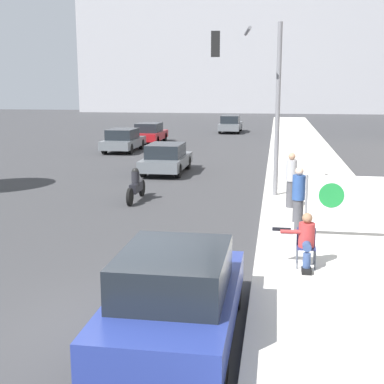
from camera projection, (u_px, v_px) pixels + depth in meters
name	position (u px, v px, depth m)	size (l,w,h in m)	color
ground_plane	(123.00, 333.00, 8.74)	(160.00, 160.00, 0.00)	#38383A
sidewalk_curb	(311.00, 179.00, 22.66)	(3.82, 90.00, 0.17)	beige
seated_protester	(306.00, 239.00, 11.28)	(0.99, 0.77, 1.17)	#474C56
jogger_on_sidewalk	(298.00, 198.00, 14.18)	(0.34, 0.34, 1.71)	#424247
pedestrian_behind	(291.00, 180.00, 16.87)	(0.34, 0.34, 1.74)	#424247
protest_banner	(350.00, 204.00, 13.64)	(2.28, 0.06, 1.56)	slate
traffic_light_pole	(255.00, 82.00, 18.24)	(2.39, 2.16, 5.91)	slate
parked_car_curbside	(175.00, 295.00, 8.41)	(1.88, 4.14, 1.49)	navy
car_on_road_nearest	(166.00, 158.00, 24.66)	(1.78, 4.16, 1.37)	#565B60
car_on_road_midblock	(123.00, 140.00, 32.87)	(1.81, 4.36, 1.40)	#565B60
car_on_road_distant	(149.00, 133.00, 37.69)	(1.81, 4.27, 1.43)	maroon
car_on_road_far_lane	(230.00, 124.00, 46.39)	(1.77, 4.63, 1.48)	#565B60
motorcycle_on_road	(136.00, 186.00, 18.71)	(0.28, 2.25, 1.18)	black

